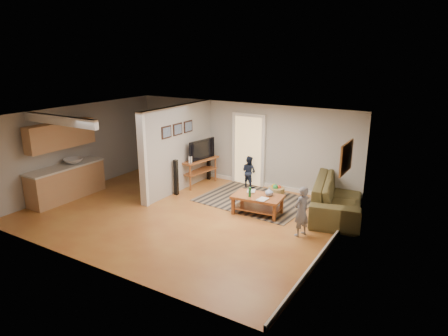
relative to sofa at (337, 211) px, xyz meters
The scene contains 11 objects.
ground 3.97m from the sofa, 146.31° to the right, with size 7.50×7.50×0.00m, color #9B4C27.
room_shell 4.93m from the sofa, 157.89° to the right, with size 7.54×6.02×2.52m.
area_rug 2.21m from the sofa, 168.37° to the right, with size 2.90×2.12×0.01m, color black.
sofa is the anchor object (origin of this frame).
coffee_table 2.11m from the sofa, 143.42° to the right, with size 1.30×0.84×0.73m.
tv_console 4.30m from the sofa, behind, with size 0.68×1.37×1.13m.
speaker_left 4.49m from the sofa, 164.49° to the right, with size 0.10×0.10×1.04m, color black.
speaker_right 4.36m from the sofa, behind, with size 0.11×0.11×1.06m, color black.
toy_basket 1.75m from the sofa, behind, with size 0.47×0.47×0.42m.
child 1.88m from the sofa, 99.17° to the right, with size 0.42×0.28×1.15m, color slate.
toddler 2.89m from the sofa, behind, with size 0.47×0.36×0.96m, color #1D263D.
Camera 1 is at (5.77, -7.53, 3.98)m, focal length 32.00 mm.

